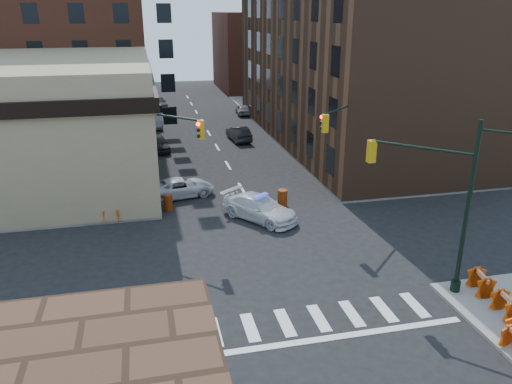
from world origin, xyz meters
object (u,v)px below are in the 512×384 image
parked_car_wfar (155,121)px  barrel_road (282,198)px  parked_car_enear (239,133)px  barrel_bank (168,202)px  barricade_se_a (481,283)px  barricade_nw_a (125,205)px  pedestrian_a (90,190)px  pickup (180,187)px  parked_car_wnear (158,143)px  pedestrian_b (98,205)px  police_car (260,208)px

parked_car_wfar → barrel_road: size_ratio=3.70×
parked_car_enear → barrel_bank: 18.89m
barrel_road → barricade_se_a: size_ratio=0.87×
barricade_nw_a → pedestrian_a: bearing=129.7°
parked_car_enear → barricade_se_a: bearing=93.7°
pickup → parked_car_enear: 16.34m
parked_car_enear → parked_car_wnear: bearing=9.4°
parked_car_enear → pedestrian_b: 21.92m
police_car → pedestrian_a: 11.40m
police_car → barricade_se_a: 13.40m
parked_car_wnear → barricade_nw_a: parked_car_wnear is taller
barricade_se_a → barricade_nw_a: bearing=60.4°
barricade_se_a → parked_car_enear: bearing=20.4°
parked_car_wfar → barrel_bank: size_ratio=4.05×
pedestrian_a → barricade_nw_a: pedestrian_a is taller
pedestrian_a → barricade_nw_a: size_ratio=1.68×
police_car → barricade_nw_a: police_car is taller
police_car → barricade_nw_a: bearing=124.7°
parked_car_wnear → barrel_road: bearing=-72.3°
parked_car_wnear → parked_car_enear: bearing=8.0°
pedestrian_a → parked_car_enear: bearing=51.1°
barricade_se_a → pedestrian_b: bearing=64.9°
pedestrian_a → pedestrian_b: (0.64, -2.76, -0.05)m
pedestrian_a → barrel_bank: bearing=-18.2°
pickup → parked_car_enear: size_ratio=1.09×
pedestrian_a → pickup: bearing=7.0°
parked_car_wfar → barricade_nw_a: size_ratio=3.59×
pedestrian_a → barricade_se_a: (18.24, -15.48, -0.50)m
pedestrian_b → barricade_nw_a: bearing=24.3°
barricade_se_a → barricade_nw_a: barricade_se_a is taller
pedestrian_b → barrel_road: (11.77, 0.00, -0.52)m
barrel_road → parked_car_enear: bearing=88.3°
barrel_bank → pedestrian_b: bearing=-166.7°
police_car → barricade_se_a: bearing=-91.2°
parked_car_wnear → barrel_bank: (0.00, -14.90, -0.19)m
parked_car_wfar → pedestrian_a: (-4.95, -23.19, 0.45)m
pedestrian_a → barricade_nw_a: 2.91m
barrel_bank → barricade_se_a: (13.29, -13.73, 0.12)m
parked_car_wfar → parked_car_enear: bearing=-47.7°
pedestrian_b → barrel_bank: (4.31, 1.02, -0.57)m
parked_car_enear → pedestrian_a: pedestrian_a is taller
parked_car_wnear → barricade_se_a: bearing=-72.5°
police_car → barrel_bank: (-5.48, 2.84, -0.23)m
barricade_se_a → pickup: bearing=48.1°
police_car → parked_car_enear: size_ratio=1.17×
pickup → parked_car_wnear: bearing=-8.4°
pickup → barricade_se_a: bearing=-155.5°
barrel_bank → barricade_se_a: bearing=-45.9°
pedestrian_a → barrel_bank: (4.95, -1.75, -0.62)m
pickup → barrel_road: bearing=-130.4°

